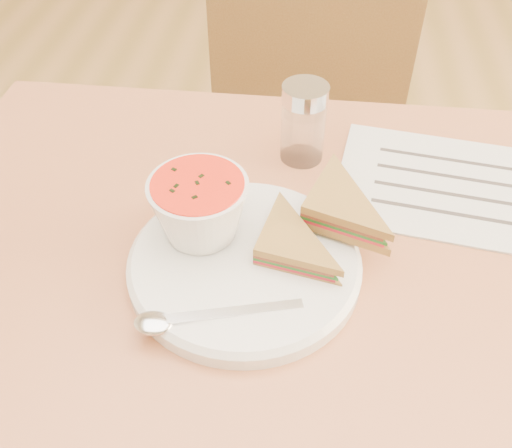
% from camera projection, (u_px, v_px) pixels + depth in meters
% --- Properties ---
extents(dining_table, '(1.00, 0.70, 0.75)m').
position_uv_depth(dining_table, '(307.00, 437.00, 0.87)').
color(dining_table, '#99512F').
rests_on(dining_table, floor).
extents(chair_far, '(0.46, 0.46, 0.97)m').
position_uv_depth(chair_far, '(295.00, 165.00, 1.17)').
color(chair_far, brown).
rests_on(chair_far, floor).
extents(plate, '(0.30, 0.30, 0.02)m').
position_uv_depth(plate, '(245.00, 264.00, 0.61)').
color(plate, white).
rests_on(plate, dining_table).
extents(soup_bowl, '(0.12, 0.12, 0.07)m').
position_uv_depth(soup_bowl, '(200.00, 211.00, 0.60)').
color(soup_bowl, white).
rests_on(soup_bowl, plate).
extents(sandwich_half_a, '(0.11, 0.11, 0.03)m').
position_uv_depth(sandwich_half_a, '(253.00, 259.00, 0.58)').
color(sandwich_half_a, '#A07338').
rests_on(sandwich_half_a, plate).
extents(sandwich_half_b, '(0.13, 0.13, 0.03)m').
position_uv_depth(sandwich_half_b, '(300.00, 217.00, 0.61)').
color(sandwich_half_b, '#A07338').
rests_on(sandwich_half_b, plate).
extents(spoon, '(0.19, 0.09, 0.01)m').
position_uv_depth(spoon, '(212.00, 315.00, 0.55)').
color(spoon, silver).
rests_on(spoon, plate).
extents(paper_menu, '(0.30, 0.24, 0.00)m').
position_uv_depth(paper_menu, '(450.00, 186.00, 0.71)').
color(paper_menu, silver).
rests_on(paper_menu, dining_table).
extents(condiment_shaker, '(0.07, 0.07, 0.11)m').
position_uv_depth(condiment_shaker, '(303.00, 123.00, 0.72)').
color(condiment_shaker, silver).
rests_on(condiment_shaker, dining_table).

